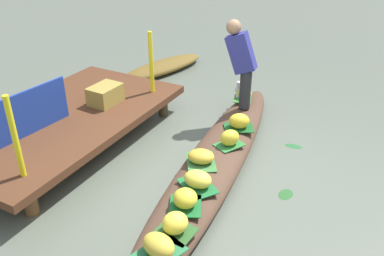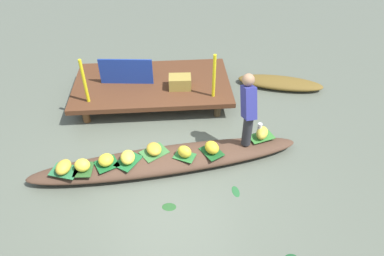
# 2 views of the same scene
# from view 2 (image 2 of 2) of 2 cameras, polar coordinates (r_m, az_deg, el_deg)

# --- Properties ---
(canal_water) EXTENTS (40.00, 40.00, 0.00)m
(canal_water) POSITION_cam_2_polar(r_m,az_deg,el_deg) (6.01, -3.94, -6.01)
(canal_water) COLOR #596053
(canal_water) RESTS_ON ground
(dock_platform) EXTENTS (3.20, 1.80, 0.39)m
(dock_platform) POSITION_cam_2_polar(r_m,az_deg,el_deg) (7.43, -6.45, 6.99)
(dock_platform) COLOR #512E1B
(dock_platform) RESTS_ON ground
(vendor_boat) EXTENTS (4.56, 1.21, 0.25)m
(vendor_boat) POSITION_cam_2_polar(r_m,az_deg,el_deg) (5.92, -3.99, -5.15)
(vendor_boat) COLOR #4F3527
(vendor_boat) RESTS_ON ground
(moored_boat) EXTENTS (1.93, 1.03, 0.20)m
(moored_boat) POSITION_cam_2_polar(r_m,az_deg,el_deg) (8.11, 14.04, 7.10)
(moored_boat) COLOR brown
(moored_boat) RESTS_ON ground
(leaf_mat_0) EXTENTS (0.42, 0.46, 0.01)m
(leaf_mat_0) POSITION_cam_2_polar(r_m,az_deg,el_deg) (5.87, 3.20, -3.87)
(leaf_mat_0) COLOR #195221
(leaf_mat_0) RESTS_ON vendor_boat
(banana_bunch_0) EXTENTS (0.32, 0.34, 0.20)m
(banana_bunch_0) POSITION_cam_2_polar(r_m,az_deg,el_deg) (5.80, 3.23, -3.17)
(banana_bunch_0) COLOR yellow
(banana_bunch_0) RESTS_ON vendor_boat
(leaf_mat_1) EXTENTS (0.49, 0.41, 0.01)m
(leaf_mat_1) POSITION_cam_2_polar(r_m,az_deg,el_deg) (5.89, -19.86, -6.54)
(leaf_mat_1) COLOR #296F41
(leaf_mat_1) RESTS_ON vendor_boat
(banana_bunch_1) EXTENTS (0.29, 0.35, 0.17)m
(banana_bunch_1) POSITION_cam_2_polar(r_m,az_deg,el_deg) (5.83, -20.05, -5.94)
(banana_bunch_1) COLOR gold
(banana_bunch_1) RESTS_ON vendor_boat
(leaf_mat_2) EXTENTS (0.52, 0.49, 0.01)m
(leaf_mat_2) POSITION_cam_2_polar(r_m,az_deg,el_deg) (5.88, -6.12, -3.91)
(leaf_mat_2) COLOR #3A7337
(leaf_mat_2) RESTS_ON vendor_boat
(banana_bunch_2) EXTENTS (0.32, 0.36, 0.15)m
(banana_bunch_2) POSITION_cam_2_polar(r_m,az_deg,el_deg) (5.83, -6.17, -3.38)
(banana_bunch_2) COLOR gold
(banana_bunch_2) RESTS_ON vendor_boat
(leaf_mat_3) EXTENTS (0.48, 0.51, 0.01)m
(leaf_mat_3) POSITION_cam_2_polar(r_m,az_deg,el_deg) (5.79, -10.25, -5.27)
(leaf_mat_3) COLOR #1D6531
(leaf_mat_3) RESTS_ON vendor_boat
(banana_bunch_3) EXTENTS (0.24, 0.30, 0.17)m
(banana_bunch_3) POSITION_cam_2_polar(r_m,az_deg,el_deg) (5.73, -10.35, -4.66)
(banana_bunch_3) COLOR yellow
(banana_bunch_3) RESTS_ON vendor_boat
(leaf_mat_4) EXTENTS (0.30, 0.35, 0.01)m
(leaf_mat_4) POSITION_cam_2_polar(r_m,az_deg,el_deg) (5.82, -17.12, -6.42)
(leaf_mat_4) COLOR #2A5625
(leaf_mat_4) RESTS_ON vendor_boat
(banana_bunch_4) EXTENTS (0.29, 0.28, 0.20)m
(banana_bunch_4) POSITION_cam_2_polar(r_m,az_deg,el_deg) (5.76, -17.30, -5.74)
(banana_bunch_4) COLOR yellow
(banana_bunch_4) RESTS_ON vendor_boat
(leaf_mat_5) EXTENTS (0.44, 0.42, 0.01)m
(leaf_mat_5) POSITION_cam_2_polar(r_m,az_deg,el_deg) (5.81, -13.59, -5.67)
(leaf_mat_5) COLOR #185F2A
(leaf_mat_5) RESTS_ON vendor_boat
(banana_bunch_5) EXTENTS (0.34, 0.34, 0.18)m
(banana_bunch_5) POSITION_cam_2_polar(r_m,az_deg,el_deg) (5.75, -13.73, -5.03)
(banana_bunch_5) COLOR yellow
(banana_bunch_5) RESTS_ON vendor_boat
(leaf_mat_6) EXTENTS (0.40, 0.36, 0.01)m
(leaf_mat_6) POSITION_cam_2_polar(r_m,az_deg,el_deg) (5.79, -1.21, -4.55)
(leaf_mat_6) COLOR #2C7133
(leaf_mat_6) RESTS_ON vendor_boat
(banana_bunch_6) EXTENTS (0.30, 0.29, 0.20)m
(banana_bunch_6) POSITION_cam_2_polar(r_m,az_deg,el_deg) (5.72, -1.22, -3.84)
(banana_bunch_6) COLOR yellow
(banana_bunch_6) RESTS_ON vendor_boat
(leaf_mat_7) EXTENTS (0.48, 0.37, 0.01)m
(leaf_mat_7) POSITION_cam_2_polar(r_m,az_deg,el_deg) (6.26, 11.15, -1.40)
(leaf_mat_7) COLOR #377D33
(leaf_mat_7) RESTS_ON vendor_boat
(banana_bunch_7) EXTENTS (0.31, 0.36, 0.18)m
(banana_bunch_7) POSITION_cam_2_polar(r_m,az_deg,el_deg) (6.21, 11.25, -0.76)
(banana_bunch_7) COLOR gold
(banana_bunch_7) RESTS_ON vendor_boat
(vendor_person) EXTENTS (0.23, 0.46, 1.23)m
(vendor_person) POSITION_cam_2_polar(r_m,az_deg,el_deg) (5.72, 9.07, 3.32)
(vendor_person) COLOR #28282D
(vendor_person) RESTS_ON vendor_boat
(water_bottle) EXTENTS (0.08, 0.08, 0.25)m
(water_bottle) POSITION_cam_2_polar(r_m,az_deg,el_deg) (6.22, 10.83, -0.24)
(water_bottle) COLOR silver
(water_bottle) RESTS_ON vendor_boat
(market_banner) EXTENTS (1.07, 0.13, 0.54)m
(market_banner) POSITION_cam_2_polar(r_m,az_deg,el_deg) (7.30, -10.60, 8.94)
(market_banner) COLOR navy
(market_banner) RESTS_ON dock_platform
(railing_post_west) EXTENTS (0.06, 0.06, 0.89)m
(railing_post_west) POSITION_cam_2_polar(r_m,az_deg,el_deg) (6.82, -17.00, 7.22)
(railing_post_west) COLOR yellow
(railing_post_west) RESTS_ON dock_platform
(railing_post_east) EXTENTS (0.06, 0.06, 0.89)m
(railing_post_east) POSITION_cam_2_polar(r_m,az_deg,el_deg) (6.70, 3.58, 8.36)
(railing_post_east) COLOR yellow
(railing_post_east) RESTS_ON dock_platform
(produce_crate) EXTENTS (0.45, 0.34, 0.25)m
(produce_crate) POSITION_cam_2_polar(r_m,az_deg,el_deg) (7.12, -1.95, 7.41)
(produce_crate) COLOR olive
(produce_crate) RESTS_ON dock_platform
(drifting_plant_0) EXTENTS (0.23, 0.17, 0.01)m
(drifting_plant_0) POSITION_cam_2_polar(r_m,az_deg,el_deg) (5.42, -3.76, -12.59)
(drifting_plant_0) COLOR #265727
(drifting_plant_0) RESTS_ON ground
(drifting_plant_2) EXTENTS (0.14, 0.24, 0.01)m
(drifting_plant_2) POSITION_cam_2_polar(r_m,az_deg,el_deg) (5.64, 7.08, -10.13)
(drifting_plant_2) COLOR #245F30
(drifting_plant_2) RESTS_ON ground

